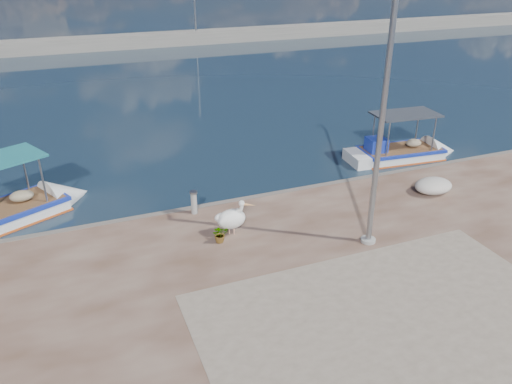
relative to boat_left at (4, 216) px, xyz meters
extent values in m
plane|color=#162635|center=(7.82, -7.28, -0.21)|extent=(1400.00, 1400.00, 0.00)
cube|color=gray|center=(8.82, -10.28, 0.30)|extent=(9.00, 7.00, 0.01)
cube|color=gray|center=(7.82, 32.72, 0.39)|extent=(120.00, 2.20, 1.20)
cylinder|color=gray|center=(15.82, 32.72, 3.79)|extent=(0.16, 0.16, 7.00)
cube|color=white|center=(0.05, 0.02, -0.13)|extent=(5.69, 3.97, 0.89)
cube|color=#172C9A|center=(0.05, 0.02, 0.26)|extent=(4.34, 3.36, 0.13)
cube|color=#B64816|center=(0.05, 0.02, -0.19)|extent=(4.33, 3.34, 0.11)
cube|color=white|center=(16.02, -0.16, -0.14)|extent=(5.14, 2.07, 0.82)
cube|color=#172C9A|center=(16.02, -0.16, 0.23)|extent=(3.75, 2.00, 0.12)
cube|color=#B64816|center=(16.02, -0.16, -0.19)|extent=(3.74, 1.98, 0.10)
cube|color=#172C9A|center=(14.77, -0.06, 0.57)|extent=(0.84, 0.84, 0.61)
cube|color=#272B33|center=(16.02, -0.16, 1.83)|extent=(2.88, 1.79, 0.07)
cylinder|color=tan|center=(6.58, -4.39, 0.44)|extent=(0.04, 0.04, 0.29)
cylinder|color=tan|center=(6.72, -4.45, 0.44)|extent=(0.04, 0.04, 0.29)
ellipsoid|color=silver|center=(6.65, -4.42, 0.82)|extent=(1.02, 0.86, 0.63)
cylinder|color=silver|center=(6.90, -4.53, 1.13)|extent=(0.23, 0.19, 0.53)
sphere|color=silver|center=(6.93, -4.55, 1.36)|extent=(0.18, 0.18, 0.18)
cone|color=#E6A059|center=(7.12, -4.64, 1.32)|extent=(0.43, 0.26, 0.13)
cylinder|color=gray|center=(10.29, -6.33, 3.79)|extent=(0.16, 0.16, 7.00)
cylinder|color=gray|center=(10.29, -6.33, 0.34)|extent=(0.44, 0.44, 0.10)
cylinder|color=gray|center=(5.95, -2.68, 0.67)|extent=(0.20, 0.20, 0.76)
cylinder|color=gray|center=(5.95, -2.68, 1.05)|extent=(0.26, 0.26, 0.07)
imported|color=#33722D|center=(6.18, -4.72, 0.56)|extent=(0.49, 0.43, 0.53)
ellipsoid|color=beige|center=(14.30, -4.32, 0.56)|extent=(1.40, 1.05, 0.53)
camera|label=1|loc=(2.47, -16.95, 8.12)|focal=35.00mm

